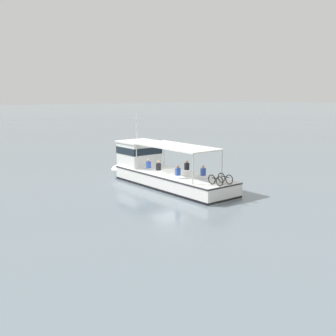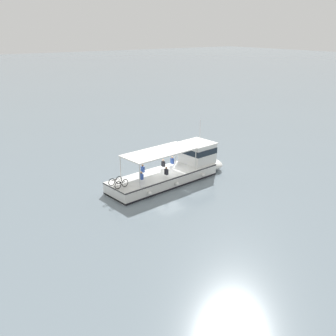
# 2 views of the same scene
# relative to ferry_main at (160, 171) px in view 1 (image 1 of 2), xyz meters

# --- Properties ---
(ground_plane) EXTENTS (400.00, 400.00, 0.00)m
(ground_plane) POSITION_rel_ferry_main_xyz_m (-0.16, 0.99, -1.02)
(ground_plane) COLOR slate
(ferry_main) EXTENTS (4.52, 13.02, 5.32)m
(ferry_main) POSITION_rel_ferry_main_xyz_m (0.00, 0.00, 0.00)
(ferry_main) COLOR white
(ferry_main) RESTS_ON ground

